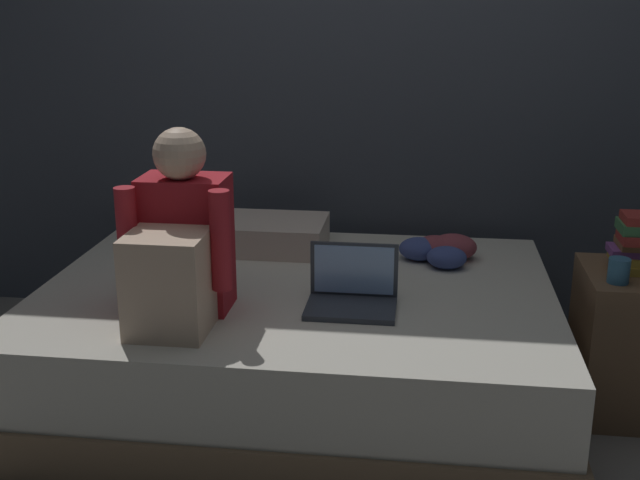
{
  "coord_description": "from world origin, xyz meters",
  "views": [
    {
      "loc": [
        0.27,
        -2.55,
        1.54
      ],
      "look_at": [
        -0.08,
        0.1,
        0.72
      ],
      "focal_mm": 44.62,
      "sensor_mm": 36.0,
      "label": 1
    }
  ],
  "objects_px": {
    "pillow": "(262,234)",
    "clothes_pile": "(440,249)",
    "bed": "(298,341)",
    "mug": "(619,271)",
    "nightstand": "(638,342)",
    "person_sitting": "(179,248)",
    "laptop": "(352,293)"
  },
  "relations": [
    {
      "from": "person_sitting",
      "to": "pillow",
      "type": "bearing_deg",
      "value": 81.64
    },
    {
      "from": "pillow",
      "to": "clothes_pile",
      "type": "xyz_separation_m",
      "value": [
        0.78,
        -0.08,
        -0.01
      ]
    },
    {
      "from": "bed",
      "to": "nightstand",
      "type": "bearing_deg",
      "value": 2.14
    },
    {
      "from": "pillow",
      "to": "clothes_pile",
      "type": "distance_m",
      "value": 0.78
    },
    {
      "from": "bed",
      "to": "person_sitting",
      "type": "relative_size",
      "value": 3.05
    },
    {
      "from": "mug",
      "to": "clothes_pile",
      "type": "height_order",
      "value": "mug"
    },
    {
      "from": "person_sitting",
      "to": "clothes_pile",
      "type": "bearing_deg",
      "value": 39.2
    },
    {
      "from": "mug",
      "to": "pillow",
      "type": "bearing_deg",
      "value": 159.57
    },
    {
      "from": "person_sitting",
      "to": "pillow",
      "type": "xyz_separation_m",
      "value": [
        0.12,
        0.81,
        -0.19
      ]
    },
    {
      "from": "nightstand",
      "to": "laptop",
      "type": "distance_m",
      "value": 1.12
    },
    {
      "from": "bed",
      "to": "pillow",
      "type": "relative_size",
      "value": 3.57
    },
    {
      "from": "person_sitting",
      "to": "laptop",
      "type": "distance_m",
      "value": 0.63
    },
    {
      "from": "laptop",
      "to": "pillow",
      "type": "bearing_deg",
      "value": 125.63
    },
    {
      "from": "bed",
      "to": "person_sitting",
      "type": "height_order",
      "value": "person_sitting"
    },
    {
      "from": "bed",
      "to": "mug",
      "type": "relative_size",
      "value": 22.22
    },
    {
      "from": "clothes_pile",
      "to": "bed",
      "type": "bearing_deg",
      "value": -145.79
    },
    {
      "from": "pillow",
      "to": "clothes_pile",
      "type": "relative_size",
      "value": 1.71
    },
    {
      "from": "nightstand",
      "to": "clothes_pile",
      "type": "height_order",
      "value": "clothes_pile"
    },
    {
      "from": "laptop",
      "to": "mug",
      "type": "bearing_deg",
      "value": 7.36
    },
    {
      "from": "person_sitting",
      "to": "laptop",
      "type": "height_order",
      "value": "person_sitting"
    },
    {
      "from": "mug",
      "to": "nightstand",
      "type": "bearing_deg",
      "value": 42.69
    },
    {
      "from": "nightstand",
      "to": "mug",
      "type": "xyz_separation_m",
      "value": [
        -0.13,
        -0.12,
        0.32
      ]
    },
    {
      "from": "pillow",
      "to": "person_sitting",
      "type": "bearing_deg",
      "value": -98.36
    },
    {
      "from": "nightstand",
      "to": "clothes_pile",
      "type": "relative_size",
      "value": 1.71
    },
    {
      "from": "nightstand",
      "to": "bed",
      "type": "bearing_deg",
      "value": -177.86
    },
    {
      "from": "person_sitting",
      "to": "mug",
      "type": "distance_m",
      "value": 1.55
    },
    {
      "from": "laptop",
      "to": "pillow",
      "type": "height_order",
      "value": "laptop"
    },
    {
      "from": "bed",
      "to": "clothes_pile",
      "type": "relative_size",
      "value": 6.1
    },
    {
      "from": "bed",
      "to": "person_sitting",
      "type": "bearing_deg",
      "value": -134.17
    },
    {
      "from": "laptop",
      "to": "pillow",
      "type": "relative_size",
      "value": 0.57
    },
    {
      "from": "bed",
      "to": "mug",
      "type": "bearing_deg",
      "value": -3.49
    },
    {
      "from": "nightstand",
      "to": "mug",
      "type": "bearing_deg",
      "value": -137.31
    }
  ]
}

